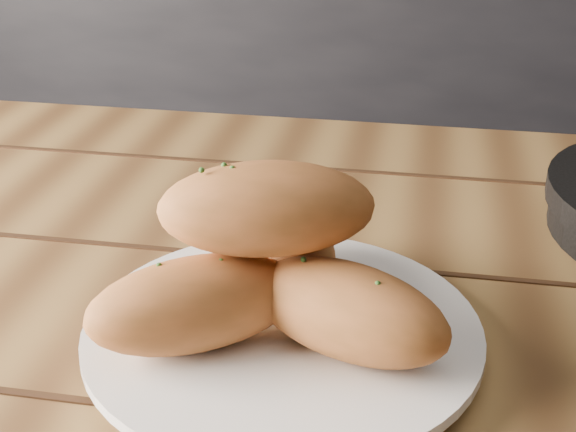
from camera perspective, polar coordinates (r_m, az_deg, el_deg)
name	(u,v)px	position (r m, az deg, el deg)	size (l,w,h in m)	color
plate	(283,335)	(0.55, -0.38, -8.43)	(0.27, 0.27, 0.02)	white
bread_rolls	(274,268)	(0.52, -0.99, -3.72)	(0.25, 0.22, 0.12)	#B06130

